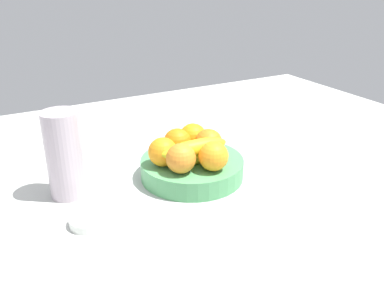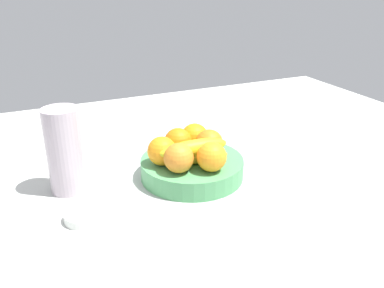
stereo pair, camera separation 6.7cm
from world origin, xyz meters
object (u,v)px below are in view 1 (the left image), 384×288
object	(u,v)px
fruit_bowl	(192,168)
banana_bunch	(194,152)
orange_back_right	(213,156)
jar_lid	(89,220)
orange_front_right	(177,142)
orange_back_left	(181,158)
thermos_tumbler	(65,155)
orange_center	(163,152)
orange_front_left	(193,137)
orange_top_stack	(209,143)

from	to	relation	value
fruit_bowl	banana_bunch	bearing A→B (deg)	-109.25
orange_back_right	jar_lid	size ratio (longest dim) A/B	0.88
orange_front_right	orange_back_left	xyz separation A→B (cm)	(-3.49, -8.76, 0.00)
orange_front_right	banana_bunch	size ratio (longest dim) A/B	0.39
thermos_tumbler	jar_lid	size ratio (longest dim) A/B	2.52
orange_back_left	banana_bunch	size ratio (longest dim) A/B	0.39
fruit_bowl	thermos_tumbler	xyz separation A→B (cm)	(-28.78, 5.74, 7.57)
fruit_bowl	orange_center	world-z (taller)	orange_center
orange_front_left	jar_lid	size ratio (longest dim) A/B	0.88
fruit_bowl	orange_top_stack	xyz separation A→B (cm)	(4.55, -0.15, 5.83)
orange_back_right	banana_bunch	world-z (taller)	orange_back_right
orange_back_left	thermos_tumbler	size ratio (longest dim) A/B	0.35
orange_front_right	orange_back_left	world-z (taller)	same
orange_top_stack	thermos_tumbler	distance (cm)	33.89
thermos_tumbler	jar_lid	world-z (taller)	thermos_tumbler
orange_top_stack	jar_lid	distance (cm)	34.49
orange_front_right	orange_back_right	size ratio (longest dim) A/B	1.00
orange_back_right	thermos_tumbler	xyz separation A→B (cm)	(-30.35, 13.14, 1.74)
orange_back_right	orange_top_stack	distance (cm)	7.84
fruit_bowl	orange_front_left	bearing A→B (deg)	59.16
orange_back_right	banana_bunch	distance (cm)	5.43
orange_front_left	orange_back_right	distance (cm)	12.60
orange_top_stack	jar_lid	bearing A→B (deg)	-166.02
fruit_bowl	orange_back_right	size ratio (longest dim) A/B	3.66
orange_front_right	banana_bunch	distance (cm)	6.53
orange_front_right	orange_front_left	bearing A→B (deg)	13.90
orange_back_left	jar_lid	size ratio (longest dim) A/B	0.88
banana_bunch	thermos_tumbler	bearing A→B (deg)	163.39
orange_center	orange_back_right	size ratio (longest dim) A/B	1.00
orange_front_left	orange_back_right	world-z (taller)	same
orange_center	banana_bunch	bearing A→B (deg)	-22.87
fruit_bowl	banana_bunch	xyz separation A→B (cm)	(-0.90, -2.58, 5.48)
orange_front_right	orange_center	world-z (taller)	same
orange_center	jar_lid	world-z (taller)	orange_center
orange_center	thermos_tumbler	xyz separation A→B (cm)	(-21.16, 5.48, 1.74)
orange_front_right	orange_center	bearing A→B (deg)	-147.28
banana_bunch	thermos_tumbler	world-z (taller)	thermos_tumbler
jar_lid	orange_back_left	bearing A→B (deg)	8.51
fruit_bowl	banana_bunch	distance (cm)	6.12
orange_front_right	orange_back_right	distance (cm)	11.81
orange_top_stack	banana_bunch	bearing A→B (deg)	-156.05
orange_back_left	orange_front_right	bearing A→B (deg)	68.28
fruit_bowl	orange_back_left	distance (cm)	9.41
orange_front_right	banana_bunch	bearing A→B (deg)	-79.96
orange_front_right	orange_back_left	size ratio (longest dim) A/B	1.00
banana_bunch	orange_top_stack	bearing A→B (deg)	23.95
orange_back_left	orange_back_right	xyz separation A→B (cm)	(7.09, -2.49, 0.00)
orange_back_left	orange_front_left	bearing A→B (deg)	49.44
orange_front_left	orange_front_right	bearing A→B (deg)	-166.10
jar_lid	orange_back_right	bearing A→B (deg)	1.73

